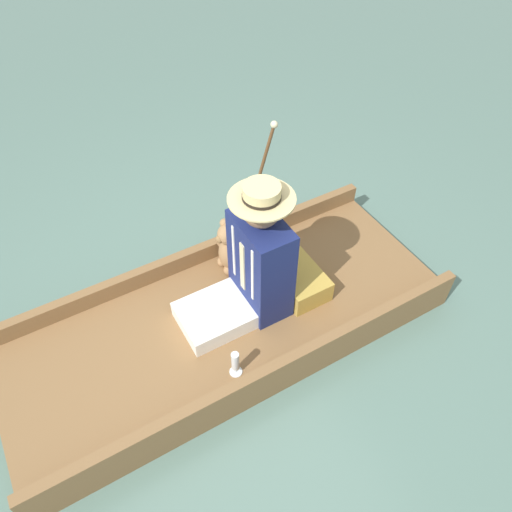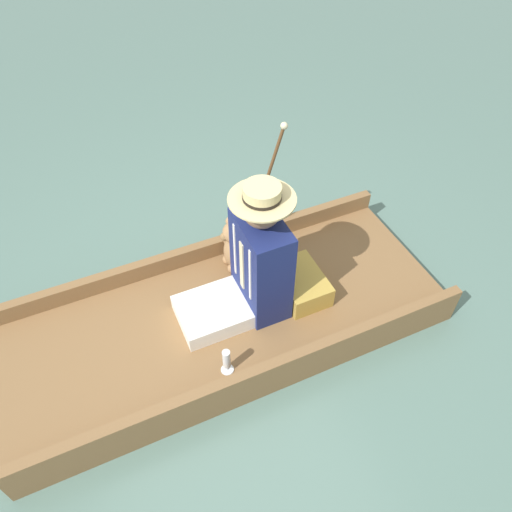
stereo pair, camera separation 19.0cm
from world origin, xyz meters
name	(u,v)px [view 2 (the right image)]	position (x,y,z in m)	size (l,w,h in m)	color
ground_plane	(226,327)	(0.00, 0.00, 0.00)	(16.00, 16.00, 0.00)	slate
punt_boat	(225,319)	(0.00, 0.00, 0.09)	(1.05, 2.65, 0.27)	brown
seat_cushion	(301,284)	(-0.04, -0.49, 0.22)	(0.37, 0.26, 0.15)	#B7933D
seated_person	(253,266)	(0.00, -0.18, 0.50)	(0.39, 0.69, 0.90)	white
teddy_bear	(234,246)	(0.34, -0.20, 0.33)	(0.27, 0.16, 0.39)	#9E754C
wine_glass	(227,360)	(-0.36, 0.13, 0.25)	(0.07, 0.07, 0.18)	silver
walking_cane	(266,183)	(0.42, -0.46, 0.68)	(0.04, 0.30, 0.93)	brown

